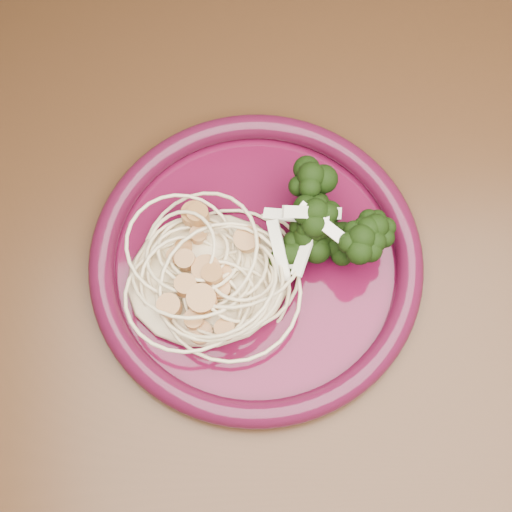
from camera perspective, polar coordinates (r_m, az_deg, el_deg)
The scene contains 6 objects.
dining_table at distance 0.74m, azimuth -2.93°, elevation 0.85°, with size 1.20×0.80×0.75m.
dinner_plate at distance 0.62m, azimuth -0.00°, elevation -0.32°, with size 0.35×0.35×0.02m.
spaghetti_pile at distance 0.60m, azimuth -3.91°, elevation -1.50°, with size 0.14×0.12×0.03m, color beige.
scallop_cluster at distance 0.57m, azimuth -4.13°, elevation -0.29°, with size 0.11×0.11×0.04m, color #C1864A, non-canonical shape.
broccoli_pile at distance 0.61m, azimuth 4.75°, elevation 2.37°, with size 0.09×0.16×0.05m, color black.
onion_garnish at distance 0.58m, azimuth 5.00°, elevation 3.71°, with size 0.07×0.10×0.05m, color white, non-canonical shape.
Camera 1 is at (-0.01, -0.29, 1.34)m, focal length 50.00 mm.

